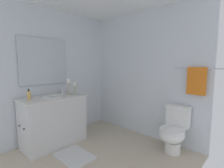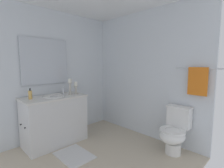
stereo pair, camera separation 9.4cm
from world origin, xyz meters
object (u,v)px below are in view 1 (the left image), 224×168
object	(u,v)px
sink_basin	(53,99)
candle_holder_tall	(75,88)
bath_mat	(74,156)
mirror	(44,61)
towel_bar	(198,68)
toilet	(174,131)
soap_bottle	(29,95)
vanity_cabinet	(54,120)
candle_holder_short	(69,86)
towel_near_vanity	(196,81)

from	to	relation	value
sink_basin	candle_holder_tall	size ratio (longest dim) A/B	1.70
sink_basin	candle_holder_tall	bearing A→B (deg)	81.66
candle_holder_tall	bath_mat	distance (m)	1.20
mirror	towel_bar	bearing A→B (deg)	32.54
mirror	toilet	world-z (taller)	mirror
soap_bottle	towel_bar	world-z (taller)	towel_bar
candle_holder_tall	toilet	bearing A→B (deg)	25.15
sink_basin	mirror	size ratio (longest dim) A/B	0.46
vanity_cabinet	mirror	xyz separation A→B (m)	(-0.28, 0.00, 1.05)
sink_basin	bath_mat	bearing A→B (deg)	-0.09
vanity_cabinet	towel_bar	world-z (taller)	towel_bar
sink_basin	candle_holder_short	bearing A→B (deg)	84.10
towel_near_vanity	candle_holder_tall	bearing A→B (deg)	-152.52
mirror	candle_holder_tall	xyz separation A→B (m)	(0.34, 0.42, -0.49)
sink_basin	bath_mat	distance (m)	1.03
toilet	sink_basin	bearing A→B (deg)	-145.01
sink_basin	candle_holder_short	xyz separation A→B (m)	(0.03, 0.31, 0.20)
towel_bar	bath_mat	size ratio (longest dim) A/B	1.19
mirror	candle_holder_short	xyz separation A→B (m)	(0.31, 0.31, -0.46)
soap_bottle	toilet	bearing A→B (deg)	41.98
bath_mat	candle_holder_tall	bearing A→B (deg)	143.36
candle_holder_short	mirror	bearing A→B (deg)	-135.06
candle_holder_short	towel_bar	bearing A→B (deg)	30.05
candle_holder_tall	towel_bar	bearing A→B (deg)	27.91
candle_holder_tall	candle_holder_short	xyz separation A→B (m)	(-0.03, -0.11, 0.03)
candle_holder_short	toilet	bearing A→B (deg)	27.75
sink_basin	towel_near_vanity	bearing A→B (deg)	35.79
candle_holder_short	toilet	size ratio (longest dim) A/B	0.40
towel_near_vanity	soap_bottle	bearing A→B (deg)	-138.12
toilet	bath_mat	bearing A→B (deg)	-131.96
mirror	soap_bottle	xyz separation A→B (m)	(0.23, -0.38, -0.54)
towel_bar	sink_basin	bearing A→B (deg)	-143.86
mirror	towel_bar	xyz separation A→B (m)	(2.20, 1.41, -0.11)
vanity_cabinet	soap_bottle	size ratio (longest dim) A/B	5.99
mirror	towel_near_vanity	bearing A→B (deg)	32.20
vanity_cabinet	toilet	xyz separation A→B (m)	(1.69, 1.18, -0.07)
soap_bottle	towel_near_vanity	world-z (taller)	towel_near_vanity
candle_holder_tall	bath_mat	size ratio (longest dim) A/B	0.39
towel_bar	towel_near_vanity	size ratio (longest dim) A/B	1.65
toilet	towel_near_vanity	distance (m)	0.86
towel_near_vanity	mirror	bearing A→B (deg)	-147.80
vanity_cabinet	candle_holder_short	size ratio (longest dim) A/B	3.62
candle_holder_tall	toilet	world-z (taller)	candle_holder_tall
mirror	soap_bottle	bearing A→B (deg)	-58.12
candle_holder_tall	towel_near_vanity	size ratio (longest dim) A/B	0.55
soap_bottle	towel_near_vanity	bearing A→B (deg)	41.88
vanity_cabinet	bath_mat	xyz separation A→B (m)	(0.62, 0.00, -0.42)
candle_holder_tall	vanity_cabinet	bearing A→B (deg)	-98.32
vanity_cabinet	candle_holder_short	distance (m)	0.67
sink_basin	soap_bottle	world-z (taller)	soap_bottle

